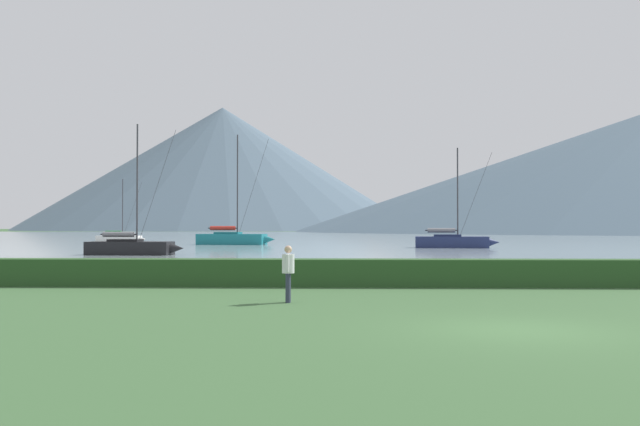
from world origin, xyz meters
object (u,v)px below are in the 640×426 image
object	(u,v)px
sailboat_slip_3	(120,238)
sailboat_slip_8	(453,241)
sailboat_slip_2	(131,247)
person_seated_viewer	(288,269)
sailboat_slip_4	(233,238)

from	to	relation	value
sailboat_slip_3	sailboat_slip_8	xyz separation A→B (m)	(41.10, -22.57, 0.14)
sailboat_slip_8	sailboat_slip_3	bearing A→B (deg)	157.14
sailboat_slip_2	sailboat_slip_3	distance (m)	43.06
person_seated_viewer	sailboat_slip_8	bearing A→B (deg)	77.00
sailboat_slip_2	sailboat_slip_3	size ratio (longest dim) A/B	1.18
sailboat_slip_3	person_seated_viewer	xyz separation A→B (m)	(28.24, -74.64, 0.41)
sailboat_slip_3	sailboat_slip_4	size ratio (longest dim) A/B	0.65
sailboat_slip_2	sailboat_slip_8	world-z (taller)	sailboat_slip_8
sailboat_slip_8	person_seated_viewer	bearing A→B (deg)	-97.96
sailboat_slip_2	person_seated_viewer	distance (m)	36.81
sailboat_slip_2	sailboat_slip_4	size ratio (longest dim) A/B	0.77
sailboat_slip_2	sailboat_slip_8	xyz separation A→B (m)	(27.44, 18.27, 0.07)
sailboat_slip_2	sailboat_slip_4	distance (m)	30.26
sailboat_slip_4	sailboat_slip_8	bearing A→B (deg)	-17.58
person_seated_viewer	sailboat_slip_3	bearing A→B (deg)	111.60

